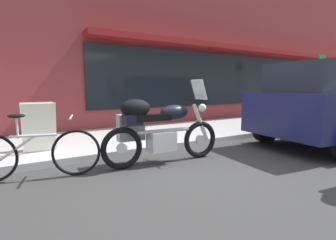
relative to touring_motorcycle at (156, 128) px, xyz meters
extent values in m
plane|color=#373737|center=(0.34, -0.46, -0.61)|extent=(80.00, 80.00, 0.00)
cube|color=maroon|center=(7.44, 3.54, 2.50)|extent=(22.21, 0.35, 6.23)
cube|color=black|center=(7.44, 3.34, 0.94)|extent=(15.54, 0.06, 1.80)
cube|color=maroon|center=(7.44, 3.12, 2.04)|extent=(15.54, 0.60, 0.16)
cube|color=#B4B4B4|center=(9.34, 2.02, -0.55)|extent=(30.00, 2.70, 0.12)
torus|color=black|center=(0.86, -0.09, -0.28)|extent=(0.67, 0.13, 0.67)
cylinder|color=silver|center=(0.86, -0.09, -0.28)|extent=(0.16, 0.07, 0.16)
torus|color=black|center=(-0.61, 0.01, -0.28)|extent=(0.67, 0.13, 0.67)
cylinder|color=silver|center=(-0.61, 0.01, -0.28)|extent=(0.16, 0.07, 0.16)
cube|color=silver|center=(0.08, -0.04, -0.23)|extent=(0.46, 0.33, 0.32)
cylinder|color=silver|center=(0.13, -0.04, -0.06)|extent=(0.96, 0.12, 0.06)
ellipsoid|color=black|center=(0.33, -0.05, 0.24)|extent=(0.54, 0.31, 0.26)
cube|color=black|center=(-0.09, -0.03, 0.18)|extent=(0.61, 0.28, 0.11)
cube|color=black|center=(-0.42, -0.01, 0.16)|extent=(0.29, 0.24, 0.18)
cylinder|color=silver|center=(0.86, -0.09, 0.04)|extent=(0.35, 0.09, 0.67)
cylinder|color=black|center=(0.74, -0.08, 0.44)|extent=(0.07, 0.62, 0.04)
cube|color=silver|center=(0.82, -0.08, 0.62)|extent=(0.17, 0.33, 0.35)
sphere|color=#EAEACC|center=(0.90, -0.09, 0.30)|extent=(0.14, 0.14, 0.14)
cube|color=#9E9E9E|center=(-0.36, 0.23, 0.00)|extent=(0.45, 0.23, 0.44)
cube|color=black|center=(-0.36, 0.34, 0.00)|extent=(0.37, 0.04, 0.03)
ellipsoid|color=black|center=(-0.37, -0.01, 0.34)|extent=(0.50, 0.35, 0.28)
torus|color=black|center=(-1.27, 0.08, -0.27)|extent=(0.66, 0.21, 0.68)
cylinder|color=silver|center=(-1.80, 0.22, 0.01)|extent=(0.58, 0.19, 0.04)
cylinder|color=silver|center=(-2.01, 0.28, -0.15)|extent=(0.46, 0.15, 0.34)
cylinder|color=silver|center=(-1.98, 0.27, 0.13)|extent=(0.03, 0.03, 0.30)
ellipsoid|color=black|center=(-1.98, 0.27, 0.29)|extent=(0.24, 0.15, 0.06)
cylinder|color=silver|center=(-1.32, 0.10, 0.25)|extent=(0.15, 0.47, 0.03)
cylinder|color=black|center=(3.00, 0.17, -0.28)|extent=(0.68, 0.28, 0.66)
cube|color=silver|center=(-1.64, 1.31, -0.05)|extent=(0.55, 0.18, 0.88)
cube|color=silver|center=(-1.64, 1.53, -0.05)|extent=(0.55, 0.18, 0.88)
cylinder|color=#59595B|center=(7.38, 1.37, 0.67)|extent=(0.07, 0.07, 2.32)
cube|color=#1E8C33|center=(7.38, 1.35, 1.63)|extent=(0.44, 0.02, 0.32)
camera|label=1|loc=(-2.02, -3.70, 0.67)|focal=27.43mm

